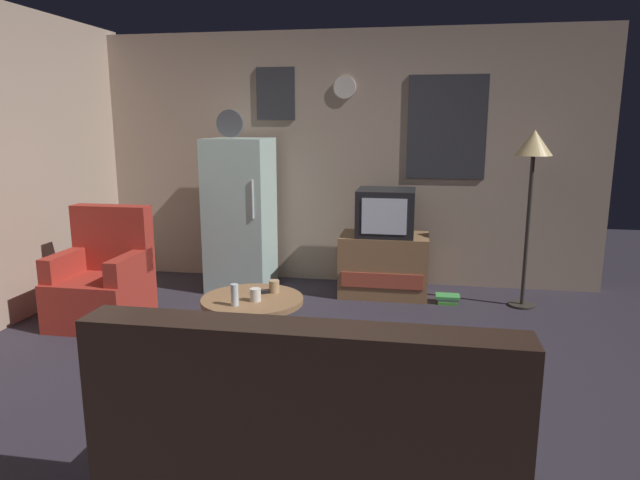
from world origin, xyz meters
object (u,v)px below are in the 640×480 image
at_px(mug_ceramic_white, 255,295).
at_px(couch, 311,440).
at_px(tv_stand, 384,265).
at_px(standing_lamp, 533,157).
at_px(remote_control, 266,291).
at_px(coffee_table, 253,328).
at_px(armchair, 103,282).
at_px(book_stack, 448,299).
at_px(wine_glass, 235,295).
at_px(mug_ceramic_tan, 274,286).
at_px(fridge, 240,214).
at_px(crt_tv, 386,212).

relative_size(mug_ceramic_white, couch, 0.05).
xyz_separation_m(tv_stand, standing_lamp, (1.28, -0.15, 1.06)).
height_order(tv_stand, remote_control, tv_stand).
distance_m(standing_lamp, couch, 3.50).
xyz_separation_m(standing_lamp, couch, (-1.39, -3.04, -1.05)).
bearing_deg(mug_ceramic_white, coffee_table, 122.94).
distance_m(armchair, book_stack, 3.06).
height_order(wine_glass, mug_ceramic_tan, wine_glass).
bearing_deg(mug_ceramic_tan, couch, -70.36).
height_order(tv_stand, couch, couch).
xyz_separation_m(wine_glass, book_stack, (1.49, 1.69, -0.48)).
bearing_deg(couch, standing_lamp, 65.49).
relative_size(remote_control, couch, 0.09).
height_order(fridge, wine_glass, fridge).
bearing_deg(tv_stand, book_stack, -16.28).
bearing_deg(crt_tv, remote_control, -116.01).
bearing_deg(couch, tv_stand, 88.05).
relative_size(standing_lamp, couch, 0.94).
bearing_deg(crt_tv, fridge, -179.31).
distance_m(tv_stand, book_stack, 0.68).
bearing_deg(book_stack, fridge, 175.54).
xyz_separation_m(tv_stand, armchair, (-2.28, -1.17, 0.04)).
height_order(crt_tv, couch, crt_tv).
bearing_deg(remote_control, book_stack, 14.10).
height_order(crt_tv, book_stack, crt_tv).
height_order(tv_stand, standing_lamp, standing_lamp).
bearing_deg(fridge, mug_ceramic_white, -69.22).
height_order(remote_control, couch, couch).
bearing_deg(fridge, remote_control, -66.10).
relative_size(tv_stand, remote_control, 5.60).
bearing_deg(tv_stand, mug_ceramic_white, -113.92).
height_order(fridge, remote_control, fridge).
height_order(crt_tv, armchair, crt_tv).
relative_size(fridge, mug_ceramic_tan, 19.67).
distance_m(tv_stand, crt_tv, 0.52).
xyz_separation_m(coffee_table, armchair, (-1.46, 0.51, 0.12)).
height_order(crt_tv, remote_control, crt_tv).
xyz_separation_m(fridge, book_stack, (2.04, -0.16, -0.71)).
relative_size(wine_glass, mug_ceramic_tan, 1.67).
relative_size(coffee_table, remote_control, 4.80).
xyz_separation_m(tv_stand, crt_tv, (0.01, -0.00, 0.52)).
height_order(mug_ceramic_white, couch, couch).
bearing_deg(mug_ceramic_white, tv_stand, 66.08).
distance_m(crt_tv, wine_glass, 2.09).
bearing_deg(tv_stand, remote_control, -115.82).
relative_size(crt_tv, book_stack, 2.47).
distance_m(wine_glass, armchair, 1.57).
height_order(wine_glass, remote_control, wine_glass).
xyz_separation_m(coffee_table, couch, (0.71, -1.51, 0.09)).
xyz_separation_m(crt_tv, wine_glass, (-0.89, -1.87, -0.29)).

